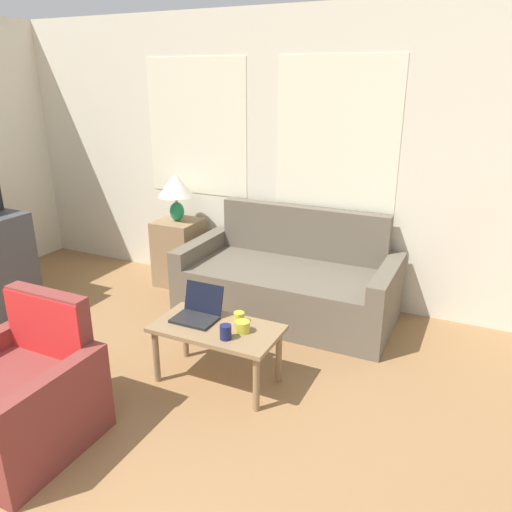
# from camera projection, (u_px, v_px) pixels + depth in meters

# --- Properties ---
(wall_back) EXTENTS (6.67, 0.06, 2.60)m
(wall_back) POSITION_uv_depth(u_px,v_px,m) (271.00, 158.00, 4.66)
(wall_back) COLOR silver
(wall_back) RESTS_ON ground_plane
(couch) EXTENTS (1.87, 0.89, 0.91)m
(couch) POSITION_uv_depth(u_px,v_px,m) (289.00, 284.00, 4.46)
(couch) COLOR #665B4C
(couch) RESTS_ON ground_plane
(armchair) EXTENTS (0.77, 0.76, 0.84)m
(armchair) POSITION_uv_depth(u_px,v_px,m) (21.00, 400.00, 2.87)
(armchair) COLOR brown
(armchair) RESTS_ON ground_plane
(side_table) EXTENTS (0.42, 0.42, 0.67)m
(side_table) POSITION_uv_depth(u_px,v_px,m) (179.00, 252.00, 5.08)
(side_table) COLOR #937551
(side_table) RESTS_ON ground_plane
(table_lamp) EXTENTS (0.35, 0.35, 0.48)m
(table_lamp) POSITION_uv_depth(u_px,v_px,m) (176.00, 188.00, 4.86)
(table_lamp) COLOR #1E8451
(table_lamp) RESTS_ON side_table
(coffee_table) EXTENTS (0.87, 0.46, 0.43)m
(coffee_table) POSITION_uv_depth(u_px,v_px,m) (217.00, 334.00, 3.40)
(coffee_table) COLOR #8E704C
(coffee_table) RESTS_ON ground_plane
(laptop) EXTENTS (0.30, 0.27, 0.22)m
(laptop) POSITION_uv_depth(u_px,v_px,m) (198.00, 311.00, 3.48)
(laptop) COLOR black
(laptop) RESTS_ON coffee_table
(cup_navy) EXTENTS (0.07, 0.07, 0.07)m
(cup_navy) POSITION_uv_depth(u_px,v_px,m) (239.00, 317.00, 3.43)
(cup_navy) COLOR gold
(cup_navy) RESTS_ON coffee_table
(cup_yellow) EXTENTS (0.08, 0.08, 0.10)m
(cup_yellow) POSITION_uv_depth(u_px,v_px,m) (226.00, 332.00, 3.20)
(cup_yellow) COLOR #191E4C
(cup_yellow) RESTS_ON coffee_table
(cup_white) EXTENTS (0.10, 0.10, 0.08)m
(cup_white) POSITION_uv_depth(u_px,v_px,m) (243.00, 327.00, 3.30)
(cup_white) COLOR gold
(cup_white) RESTS_ON coffee_table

